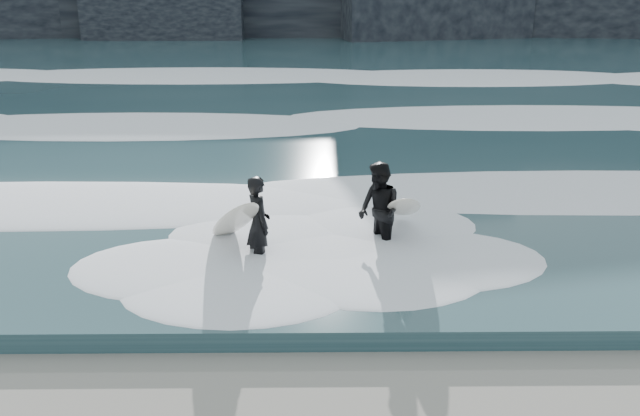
{
  "coord_description": "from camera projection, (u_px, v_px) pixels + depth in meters",
  "views": [
    {
      "loc": [
        1.32,
        -5.31,
        4.91
      ],
      "look_at": [
        1.45,
        6.01,
        1.0
      ],
      "focal_mm": 40.0,
      "sensor_mm": 36.0,
      "label": 1
    }
  ],
  "objects": [
    {
      "name": "surfer_right",
      "position": [
        382.0,
        211.0,
        12.26
      ],
      "size": [
        1.26,
        2.01,
        1.7
      ],
      "color": "black",
      "rests_on": "ground"
    },
    {
      "name": "surfer_left",
      "position": [
        251.0,
        223.0,
        11.79
      ],
      "size": [
        1.35,
        2.12,
        1.63
      ],
      "color": "black",
      "rests_on": "ground"
    },
    {
      "name": "foam_near",
      "position": [
        250.0,
        189.0,
        14.98
      ],
      "size": [
        60.0,
        3.2,
        0.2
      ],
      "primitive_type": "ellipsoid",
      "color": "white",
      "rests_on": "sea"
    },
    {
      "name": "foam_mid",
      "position": [
        268.0,
        119.0,
        21.59
      ],
      "size": [
        60.0,
        4.0,
        0.24
      ],
      "primitive_type": "ellipsoid",
      "color": "white",
      "rests_on": "sea"
    },
    {
      "name": "foam_far",
      "position": [
        281.0,
        74.0,
        30.09
      ],
      "size": [
        60.0,
        4.8,
        0.3
      ],
      "primitive_type": "ellipsoid",
      "color": "white",
      "rests_on": "sea"
    },
    {
      "name": "sea",
      "position": [
        284.0,
        68.0,
        33.96
      ],
      "size": [
        90.0,
        52.0,
        0.3
      ],
      "primitive_type": "cube",
      "color": "#27454C",
      "rests_on": "ground"
    }
  ]
}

